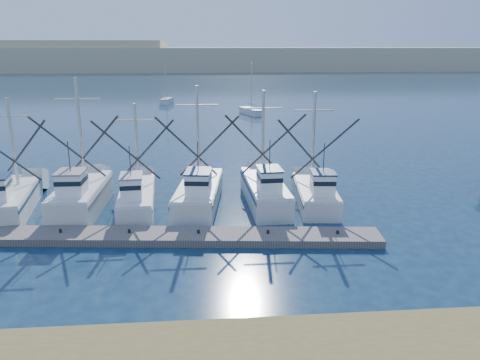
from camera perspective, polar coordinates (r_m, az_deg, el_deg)
name	(u,v)px	position (r m, az deg, el deg)	size (l,w,h in m)	color
ground	(292,287)	(22.48, 6.40, -12.84)	(500.00, 500.00, 0.00)	#0D1F39
floating_dock	(95,236)	(28.52, -17.23, -6.54)	(32.95, 2.20, 0.44)	#625C58
dune_ridge	(208,59)	(229.38, -3.92, 14.56)	(360.00, 60.00, 10.00)	tan
trawler_fleet	(112,197)	(32.92, -15.30, -1.96)	(31.76, 8.75, 8.83)	silver
sailboat_near	(251,111)	(77.19, 1.40, 8.35)	(3.70, 6.01, 8.10)	silver
sailboat_far	(167,101)	(93.07, -8.93, 9.49)	(2.54, 5.06, 8.10)	silver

